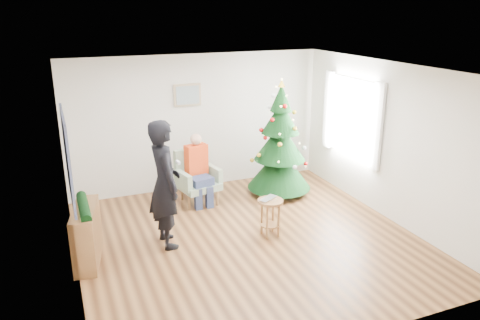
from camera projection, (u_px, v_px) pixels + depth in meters
name	position (u px, v px, depth m)	size (l,w,h in m)	color
floor	(249.00, 240.00, 7.21)	(5.00, 5.00, 0.00)	brown
ceiling	(250.00, 69.00, 6.40)	(5.00, 5.00, 0.00)	white
wall_back	(198.00, 122.00, 9.00)	(5.00, 5.00, 0.00)	silver
wall_front	(349.00, 233.00, 4.60)	(5.00, 5.00, 0.00)	silver
wall_left	(68.00, 183.00, 5.90)	(5.00, 5.00, 0.00)	silver
wall_right	(388.00, 142.00, 7.70)	(5.00, 5.00, 0.00)	silver
window_panel	(352.00, 117.00, 8.51)	(0.04, 1.30, 1.40)	white
curtains	(351.00, 118.00, 8.49)	(0.05, 1.75, 1.50)	white
christmas_tree	(280.00, 144.00, 8.74)	(1.20, 1.20, 2.18)	#3F2816
stool	(270.00, 217.00, 7.26)	(0.40, 0.40, 0.59)	brown
laptop	(271.00, 199.00, 7.17)	(0.33, 0.21, 0.03)	silver
armchair	(197.00, 183.00, 8.51)	(0.80, 0.76, 0.97)	#89A283
seated_person	(198.00, 169.00, 8.38)	(0.45, 0.60, 1.28)	navy
standing_man	(165.00, 184.00, 6.80)	(0.70, 0.46, 1.92)	black
game_controller	(178.00, 162.00, 6.74)	(0.04, 0.13, 0.04)	white
console	(87.00, 235.00, 6.50)	(0.30, 1.00, 0.80)	brown
garland	(84.00, 207.00, 6.37)	(0.14, 0.14, 0.90)	black
tapestry	(67.00, 157.00, 6.10)	(0.03, 1.50, 1.15)	black
framed_picture	(187.00, 95.00, 8.72)	(0.52, 0.05, 0.42)	tan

